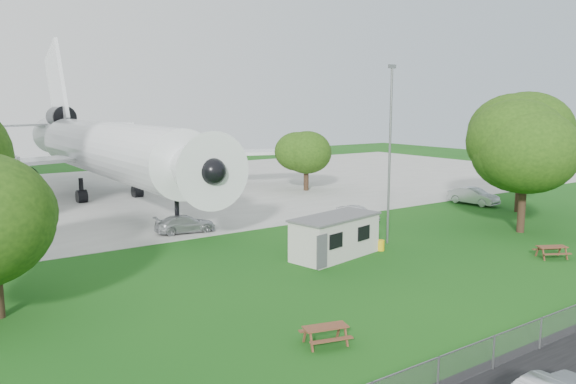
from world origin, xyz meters
TOP-DOWN VIEW (x-y plane):
  - ground at (0.00, 0.00)m, footprint 160.00×160.00m
  - concrete_apron at (0.00, 38.00)m, footprint 120.00×46.00m
  - airliner at (-2.00, 35.86)m, footprint 46.36×47.73m
  - site_cabin at (3.04, 5.62)m, footprint 6.96×3.91m
  - picnic_west at (-5.66, -4.33)m, footprint 2.12×1.91m
  - picnic_east at (13.95, -2.41)m, footprint 2.29×2.17m
  - fence at (0.00, -9.50)m, footprint 58.00×0.04m
  - lamp_mast at (8.20, 6.20)m, footprint 0.16×0.16m
  - tree_east_front at (18.86, 2.93)m, footprint 8.28×8.28m
  - tree_east_back at (25.97, 7.82)m, footprint 8.16×8.16m
  - tree_far_apron at (17.76, 28.53)m, footprint 6.44×6.44m
  - car_ne_hatch at (11.52, 13.00)m, footprint 2.28×4.10m
  - car_ne_sedan at (25.77, 12.41)m, footprint 2.19×4.96m
  - car_apron_van at (-1.98, 17.12)m, footprint 4.74×2.49m

SIDE VIEW (x-z plane):
  - ground at x=0.00m, z-range 0.00..0.00m
  - picnic_west at x=-5.66m, z-range -0.38..0.38m
  - picnic_east at x=13.95m, z-range -0.38..0.38m
  - fence at x=0.00m, z-range -0.65..0.65m
  - concrete_apron at x=0.00m, z-range 0.00..0.03m
  - car_apron_van at x=-1.98m, z-range 0.00..1.31m
  - car_ne_hatch at x=11.52m, z-range 0.00..1.32m
  - car_ne_sedan at x=25.77m, z-range 0.00..1.58m
  - site_cabin at x=3.04m, z-range 0.00..2.62m
  - tree_far_apron at x=17.76m, z-range 0.55..8.11m
  - airliner at x=-2.00m, z-range -3.57..14.11m
  - lamp_mast at x=8.20m, z-range 0.00..12.00m
  - tree_east_front at x=18.86m, z-range 1.06..11.47m
  - tree_east_back at x=25.97m, z-range 1.29..12.04m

